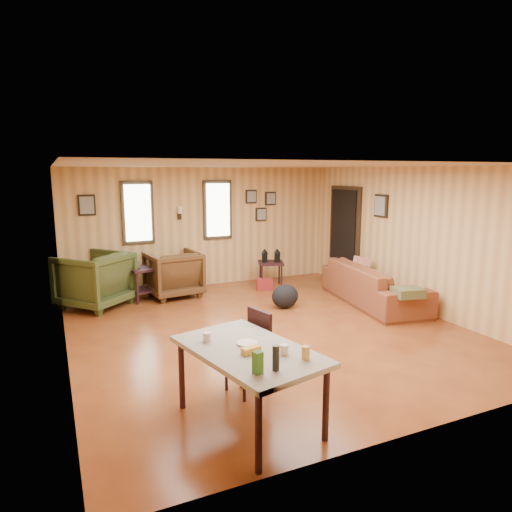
{
  "coord_description": "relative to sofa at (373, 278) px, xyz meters",
  "views": [
    {
      "loc": [
        -2.82,
        -5.82,
        2.32
      ],
      "look_at": [
        0.0,
        0.4,
        1.05
      ],
      "focal_mm": 32.0,
      "sensor_mm": 36.0,
      "label": 1
    }
  ],
  "objects": [
    {
      "name": "side_table",
      "position": [
        -1.13,
        1.82,
        0.07
      ],
      "size": [
        0.63,
        0.63,
        0.79
      ],
      "rotation": [
        0.0,
        0.0,
        -0.36
      ],
      "color": "black",
      "rests_on": "ground"
    },
    {
      "name": "sofa",
      "position": [
        0.0,
        0.0,
        0.0
      ],
      "size": [
        1.04,
        2.46,
        0.93
      ],
      "primitive_type": "imported",
      "rotation": [
        0.0,
        0.0,
        1.42
      ],
      "color": "brown",
      "rests_on": "ground"
    },
    {
      "name": "room",
      "position": [
        -2.16,
        -0.22,
        0.74
      ],
      "size": [
        5.54,
        6.04,
        2.44
      ],
      "color": "brown",
      "rests_on": "ground"
    },
    {
      "name": "end_table",
      "position": [
        -3.66,
        1.9,
        -0.05
      ],
      "size": [
        0.7,
        0.66,
        0.74
      ],
      "rotation": [
        0.0,
        0.0,
        0.24
      ],
      "color": "black",
      "rests_on": "ground"
    },
    {
      "name": "dining_chair",
      "position": [
        -3.29,
        -2.12,
        0.02
      ],
      "size": [
        0.48,
        0.48,
        0.87
      ],
      "rotation": [
        0.0,
        0.0,
        0.25
      ],
      "color": "#37411D",
      "rests_on": "ground"
    },
    {
      "name": "cooler",
      "position": [
        -1.36,
        1.65,
        -0.35
      ],
      "size": [
        0.36,
        0.3,
        0.22
      ],
      "rotation": [
        0.0,
        0.0,
        -0.3
      ],
      "color": "maroon",
      "rests_on": "ground"
    },
    {
      "name": "recliner_brown",
      "position": [
        -3.12,
        1.92,
        0.01
      ],
      "size": [
        1.01,
        0.96,
        0.94
      ],
      "primitive_type": "imported",
      "rotation": [
        0.0,
        0.0,
        3.26
      ],
      "color": "#472D15",
      "rests_on": "ground"
    },
    {
      "name": "recliner_green",
      "position": [
        -4.53,
        1.8,
        0.06
      ],
      "size": [
        1.4,
        1.39,
        1.05
      ],
      "primitive_type": "imported",
      "rotation": [
        0.0,
        0.0,
        -2.42
      ],
      "color": "#37411D",
      "rests_on": "ground"
    },
    {
      "name": "backpack",
      "position": [
        -1.57,
        0.38,
        -0.26
      ],
      "size": [
        0.52,
        0.42,
        0.41
      ],
      "rotation": [
        0.0,
        0.0,
        0.13
      ],
      "color": "black",
      "rests_on": "ground"
    },
    {
      "name": "sofa_pillows",
      "position": [
        -0.07,
        -0.37,
        0.04
      ],
      "size": [
        0.76,
        1.89,
        0.38
      ],
      "rotation": [
        0.0,
        0.0,
        -0.21
      ],
      "color": "#4D512D",
      "rests_on": "sofa"
    },
    {
      "name": "dining_table",
      "position": [
        -3.59,
        -2.74,
        0.21
      ],
      "size": [
        1.16,
        1.6,
        0.95
      ],
      "rotation": [
        0.0,
        0.0,
        0.22
      ],
      "color": "gray",
      "rests_on": "ground"
    }
  ]
}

